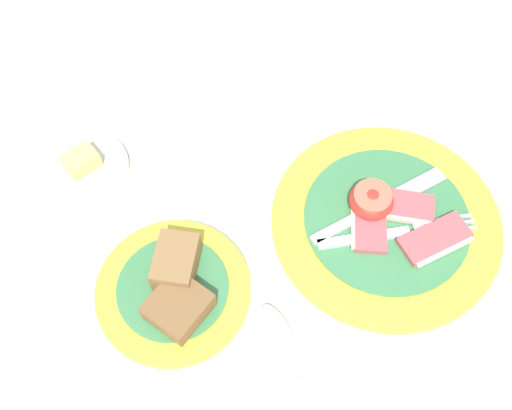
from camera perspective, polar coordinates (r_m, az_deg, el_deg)
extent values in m
plane|color=beige|center=(0.69, 4.71, -5.60)|extent=(3.00, 3.00, 0.00)
cylinder|color=yellow|center=(0.72, 12.38, -1.79)|extent=(0.27, 0.27, 0.01)
cylinder|color=#3D7F4C|center=(0.71, 12.50, -1.49)|extent=(0.19, 0.19, 0.00)
cube|color=#BC5156|center=(0.71, 16.65, -3.05)|extent=(0.08, 0.04, 0.01)
cube|color=beige|center=(0.70, 17.39, -4.07)|extent=(0.08, 0.01, 0.01)
cube|color=#BC5156|center=(0.70, 10.85, -1.93)|extent=(0.07, 0.08, 0.01)
cube|color=beige|center=(0.70, 9.54, -1.83)|extent=(0.04, 0.06, 0.01)
cube|color=#BC5156|center=(0.72, 13.58, 0.05)|extent=(0.08, 0.08, 0.01)
cube|color=beige|center=(0.71, 13.51, -1.05)|extent=(0.06, 0.05, 0.01)
ellipsoid|color=red|center=(0.71, 10.90, 0.42)|extent=(0.05, 0.05, 0.03)
cylinder|color=#DB664C|center=(0.70, 11.07, 0.93)|extent=(0.04, 0.04, 0.00)
cube|color=silver|center=(0.69, 10.21, -3.11)|extent=(0.11, 0.05, 0.00)
cube|color=silver|center=(0.71, 15.84, -2.17)|extent=(0.03, 0.02, 0.00)
cube|color=silver|center=(0.72, 18.74, -2.26)|extent=(0.04, 0.02, 0.00)
cube|color=silver|center=(0.73, 18.54, -1.71)|extent=(0.04, 0.02, 0.00)
cube|color=silver|center=(0.73, 18.35, -1.16)|extent=(0.04, 0.02, 0.00)
cube|color=silver|center=(0.70, 9.08, -1.47)|extent=(0.11, 0.02, 0.00)
cube|color=#9EA0A5|center=(0.74, 14.97, 1.69)|extent=(0.08, 0.02, 0.00)
cylinder|color=yellow|center=(0.67, -7.86, -8.09)|extent=(0.17, 0.17, 0.01)
cylinder|color=#3D7F4C|center=(0.67, -7.94, -7.83)|extent=(0.12, 0.12, 0.00)
cube|color=olive|center=(0.66, -7.62, -5.43)|extent=(0.07, 0.07, 0.04)
cube|color=brown|center=(0.64, -7.41, -9.55)|extent=(0.08, 0.08, 0.03)
cylinder|color=white|center=(0.81, 1.13, 12.63)|extent=(0.09, 0.09, 0.06)
cylinder|color=white|center=(0.79, 1.16, 13.81)|extent=(0.08, 0.08, 0.01)
cylinder|color=silver|center=(0.77, -16.02, 3.38)|extent=(0.11, 0.11, 0.01)
cube|color=#F4E06B|center=(0.76, -16.31, 4.04)|extent=(0.05, 0.04, 0.02)
ellipsoid|color=silver|center=(0.65, 2.21, -12.03)|extent=(0.03, 0.07, 0.01)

